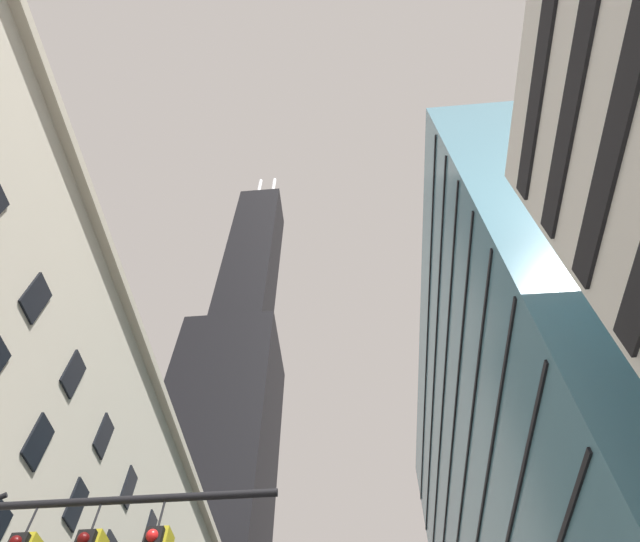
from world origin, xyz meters
TOP-DOWN VIEW (x-y plane):
  - dark_skyscraper at (-21.47, 72.65)m, footprint 26.98×26.98m
  - glass_office_midrise at (18.11, 33.11)m, footprint 14.33×48.75m

SIDE VIEW (x-z plane):
  - glass_office_midrise at x=18.11m, z-range 0.00..44.81m
  - dark_skyscraper at x=-21.47m, z-range -35.05..136.99m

